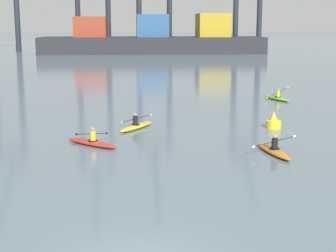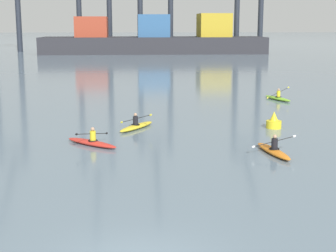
{
  "view_description": "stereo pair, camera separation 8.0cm",
  "coord_description": "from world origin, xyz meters",
  "px_view_note": "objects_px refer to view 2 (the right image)",
  "views": [
    {
      "loc": [
        -0.17,
        -12.05,
        6.03
      ],
      "look_at": [
        1.91,
        15.32,
        0.6
      ],
      "focal_mm": 54.97,
      "sensor_mm": 36.0,
      "label": 1
    },
    {
      "loc": [
        -0.09,
        -12.06,
        6.03
      ],
      "look_at": [
        1.91,
        15.32,
        0.6
      ],
      "focal_mm": 54.97,
      "sensor_mm": 36.0,
      "label": 2
    }
  ],
  "objects_px": {
    "container_barge": "(154,40)",
    "kayak_orange": "(273,150)",
    "kayak_red": "(92,142)",
    "kayak_yellow": "(136,126)",
    "channel_buoy": "(274,122)",
    "kayak_lime": "(278,98)"
  },
  "relations": [
    {
      "from": "channel_buoy",
      "to": "kayak_red",
      "type": "xyz_separation_m",
      "value": [
        -10.43,
        -3.69,
        -0.19
      ]
    },
    {
      "from": "channel_buoy",
      "to": "kayak_lime",
      "type": "height_order",
      "value": "kayak_lime"
    },
    {
      "from": "channel_buoy",
      "to": "kayak_orange",
      "type": "xyz_separation_m",
      "value": [
        -1.71,
        -6.07,
        -0.19
      ]
    },
    {
      "from": "channel_buoy",
      "to": "kayak_yellow",
      "type": "xyz_separation_m",
      "value": [
        -8.12,
        0.41,
        -0.19
      ]
    },
    {
      "from": "kayak_orange",
      "to": "kayak_yellow",
      "type": "xyz_separation_m",
      "value": [
        -6.41,
        6.48,
        -0.0
      ]
    },
    {
      "from": "channel_buoy",
      "to": "kayak_lime",
      "type": "bearing_deg",
      "value": 72.87
    },
    {
      "from": "kayak_yellow",
      "to": "kayak_orange",
      "type": "bearing_deg",
      "value": -45.28
    },
    {
      "from": "container_barge",
      "to": "kayak_red",
      "type": "relative_size",
      "value": 16.1
    },
    {
      "from": "container_barge",
      "to": "kayak_red",
      "type": "distance_m",
      "value": 85.33
    },
    {
      "from": "kayak_orange",
      "to": "kayak_red",
      "type": "height_order",
      "value": "same"
    },
    {
      "from": "channel_buoy",
      "to": "kayak_yellow",
      "type": "height_order",
      "value": "channel_buoy"
    },
    {
      "from": "kayak_yellow",
      "to": "kayak_lime",
      "type": "bearing_deg",
      "value": 43.28
    },
    {
      "from": "kayak_lime",
      "to": "kayak_orange",
      "type": "distance_m",
      "value": 18.18
    },
    {
      "from": "kayak_lime",
      "to": "kayak_orange",
      "type": "xyz_separation_m",
      "value": [
        -5.21,
        -17.42,
        0.0
      ]
    },
    {
      "from": "container_barge",
      "to": "kayak_orange",
      "type": "relative_size",
      "value": 13.65
    },
    {
      "from": "kayak_yellow",
      "to": "channel_buoy",
      "type": "bearing_deg",
      "value": -2.86
    },
    {
      "from": "kayak_red",
      "to": "kayak_orange",
      "type": "bearing_deg",
      "value": -15.28
    },
    {
      "from": "kayak_lime",
      "to": "kayak_yellow",
      "type": "xyz_separation_m",
      "value": [
        -11.62,
        -10.94,
        0.0
      ]
    },
    {
      "from": "channel_buoy",
      "to": "kayak_orange",
      "type": "relative_size",
      "value": 0.29
    },
    {
      "from": "kayak_lime",
      "to": "kayak_red",
      "type": "height_order",
      "value": "kayak_lime"
    },
    {
      "from": "container_barge",
      "to": "channel_buoy",
      "type": "bearing_deg",
      "value": -87.7
    },
    {
      "from": "container_barge",
      "to": "kayak_yellow",
      "type": "xyz_separation_m",
      "value": [
        -4.85,
        -80.89,
        -2.68
      ]
    }
  ]
}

